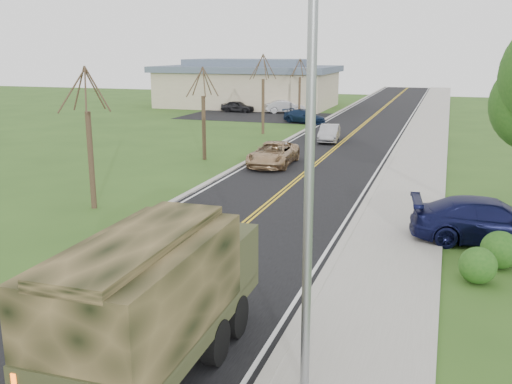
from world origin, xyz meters
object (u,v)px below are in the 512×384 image
at_px(suv_champagne, 273,154).
at_px(pickup_navy, 490,221).
at_px(sedan_silver, 329,133).
at_px(military_truck, 157,292).

distance_m(suv_champagne, pickup_navy, 15.85).
distance_m(sedan_silver, pickup_navy, 23.41).
relative_size(suv_champagne, pickup_navy, 0.91).
bearing_deg(sedan_silver, military_truck, -90.29).
relative_size(military_truck, sedan_silver, 1.71).
bearing_deg(suv_champagne, pickup_navy, -45.73).
distance_m(military_truck, pickup_navy, 13.45).
bearing_deg(sedan_silver, suv_champagne, -103.03).
bearing_deg(sedan_silver, pickup_navy, -70.07).
height_order(sedan_silver, pickup_navy, pickup_navy).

